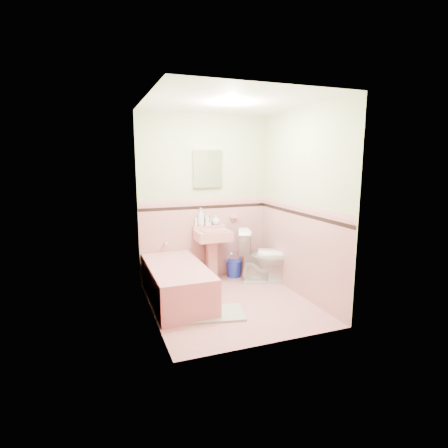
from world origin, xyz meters
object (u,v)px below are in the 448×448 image
object	(u,v)px
soap_bottle_right	(216,220)
soap_bottle_left	(201,217)
medicine_cabinet	(208,169)
soap_bottle_mid	(208,219)
toilet	(264,256)
shoe	(212,314)
bathtub	(177,284)
bucket	(234,269)
sink	(213,257)

from	to	relation	value
soap_bottle_right	soap_bottle_left	bearing A→B (deg)	180.00
medicine_cabinet	soap_bottle_left	xyz separation A→B (m)	(-0.13, -0.03, -0.72)
medicine_cabinet	soap_bottle_left	bearing A→B (deg)	-166.80
soap_bottle_mid	soap_bottle_right	size ratio (longest dim) A/B	1.20
toilet	shoe	bearing A→B (deg)	151.96
soap_bottle_left	bathtub	bearing A→B (deg)	-127.87
toilet	bucket	distance (m)	0.57
soap_bottle_left	medicine_cabinet	bearing A→B (deg)	13.20
soap_bottle_mid	soap_bottle_right	distance (m)	0.13
toilet	medicine_cabinet	bearing A→B (deg)	80.11
bathtub	shoe	bearing A→B (deg)	-69.62
soap_bottle_right	sink	bearing A→B (deg)	-121.46
sink	soap_bottle_right	size ratio (longest dim) A/B	5.07
soap_bottle_mid	toilet	world-z (taller)	soap_bottle_mid
soap_bottle_mid	toilet	distance (m)	1.02
sink	soap_bottle_mid	world-z (taller)	soap_bottle_mid
toilet	bucket	size ratio (longest dim) A/B	3.10
bathtub	soap_bottle_mid	distance (m)	1.21
shoe	sink	bearing A→B (deg)	92.40
bathtub	bucket	distance (m)	1.26
soap_bottle_left	toilet	size ratio (longest dim) A/B	0.34
sink	soap_bottle_mid	size ratio (longest dim) A/B	4.24
soap_bottle_mid	medicine_cabinet	bearing A→B (deg)	58.69
soap_bottle_mid	soap_bottle_right	bearing A→B (deg)	0.00
soap_bottle_right	toilet	size ratio (longest dim) A/B	0.20
sink	bucket	distance (m)	0.49
toilet	sink	bearing A→B (deg)	93.44
soap_bottle_left	bucket	xyz separation A→B (m)	(0.52, -0.06, -0.85)
bathtub	soap_bottle_mid	xyz separation A→B (m)	(0.66, 0.71, 0.72)
sink	soap_bottle_mid	bearing A→B (deg)	95.79
sink	soap_bottle_left	world-z (taller)	soap_bottle_left
toilet	bucket	world-z (taller)	toilet
sink	soap_bottle_right	xyz separation A→B (m)	(0.11, 0.18, 0.53)
soap_bottle_mid	shoe	size ratio (longest dim) A/B	1.39
shoe	medicine_cabinet	bearing A→B (deg)	95.04
sink	soap_bottle_mid	xyz separation A→B (m)	(-0.02, 0.18, 0.54)
toilet	bucket	bearing A→B (deg)	64.80
soap_bottle_mid	bucket	distance (m)	0.91
soap_bottle_left	bucket	size ratio (longest dim) A/B	1.04
shoe	soap_bottle_right	bearing A→B (deg)	90.68
shoe	toilet	bearing A→B (deg)	61.65
soap_bottle_left	bucket	bearing A→B (deg)	-6.26
bathtub	shoe	distance (m)	0.76
bathtub	bucket	xyz separation A→B (m)	(1.07, 0.65, -0.10)
soap_bottle_right	shoe	size ratio (longest dim) A/B	1.16
toilet	bucket	xyz separation A→B (m)	(-0.34, 0.37, -0.27)
bathtub	toilet	xyz separation A→B (m)	(1.42, 0.29, 0.18)
sink	bucket	size ratio (longest dim) A/B	3.07
soap_bottle_left	shoe	distance (m)	1.71
soap_bottle_right	toilet	distance (m)	0.92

